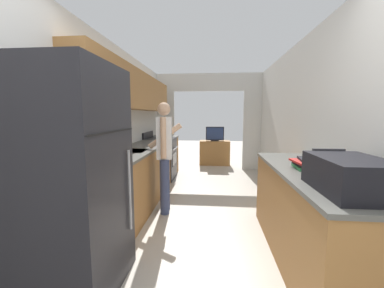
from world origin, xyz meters
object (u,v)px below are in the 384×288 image
object	(u,v)px
person	(165,155)
book_stack	(307,164)
range_oven	(161,158)
television	(215,134)
refrigerator	(71,182)
tv_cabinet	(215,153)
suitcase	(350,175)

from	to	relation	value
person	book_stack	xyz separation A→B (m)	(1.62, -0.98, 0.10)
range_oven	television	size ratio (longest dim) A/B	2.06
book_stack	television	size ratio (longest dim) A/B	0.58
refrigerator	television	xyz separation A→B (m)	(1.17, 5.00, -0.02)
refrigerator	range_oven	world-z (taller)	refrigerator
refrigerator	range_oven	bearing A→B (deg)	90.98
book_stack	tv_cabinet	distance (m)	4.55
person	suitcase	world-z (taller)	person
tv_cabinet	book_stack	bearing A→B (deg)	-78.82
person	television	world-z (taller)	person
suitcase	tv_cabinet	distance (m)	5.24
suitcase	book_stack	bearing A→B (deg)	90.56
refrigerator	tv_cabinet	world-z (taller)	refrigerator
tv_cabinet	person	bearing A→B (deg)	-102.35
book_stack	person	bearing A→B (deg)	148.79
person	television	distance (m)	3.47
tv_cabinet	television	bearing A→B (deg)	-90.00
person	suitcase	xyz separation A→B (m)	(1.63, -1.69, 0.17)
range_oven	suitcase	xyz separation A→B (m)	(2.11, -3.53, 0.57)
refrigerator	tv_cabinet	distance (m)	5.21
tv_cabinet	television	size ratio (longest dim) A/B	1.67
person	tv_cabinet	bearing A→B (deg)	-19.24
suitcase	range_oven	bearing A→B (deg)	120.87
book_stack	television	world-z (taller)	television
refrigerator	person	xyz separation A→B (m)	(0.42, 1.61, -0.05)
book_stack	tv_cabinet	size ratio (longest dim) A/B	0.35
book_stack	television	distance (m)	4.46
range_oven	television	bearing A→B (deg)	51.43
tv_cabinet	television	distance (m)	0.55
refrigerator	range_oven	size ratio (longest dim) A/B	1.73
refrigerator	book_stack	world-z (taller)	refrigerator
person	tv_cabinet	world-z (taller)	person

